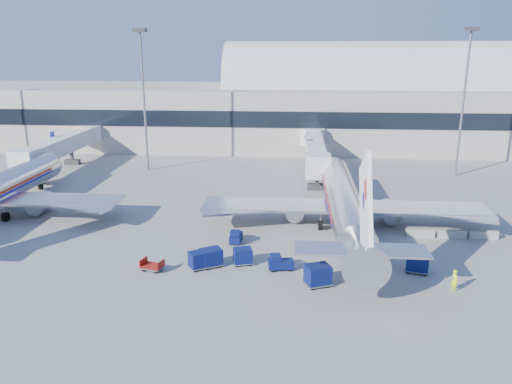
# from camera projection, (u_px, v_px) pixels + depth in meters

# --- Properties ---
(ground) EXTENTS (260.00, 260.00, 0.00)m
(ground) POSITION_uv_depth(u_px,v_px,m) (252.00, 239.00, 53.14)
(ground) COLOR gray
(ground) RESTS_ON ground
(terminal) EXTENTS (170.00, 28.15, 21.00)m
(terminal) POSITION_uv_depth(u_px,v_px,m) (211.00, 107.00, 105.67)
(terminal) COLOR #B2AA9E
(terminal) RESTS_ON ground
(airliner_main) EXTENTS (32.00, 37.26, 12.07)m
(airliner_main) POSITION_uv_depth(u_px,v_px,m) (344.00, 203.00, 55.90)
(airliner_main) COLOR silver
(airliner_main) RESTS_ON ground
(jetbridge_near) EXTENTS (4.40, 27.50, 6.25)m
(jetbridge_near) POSITION_uv_depth(u_px,v_px,m) (315.00, 148.00, 80.99)
(jetbridge_near) COLOR silver
(jetbridge_near) RESTS_ON ground
(jetbridge_mid) EXTENTS (4.40, 27.50, 6.25)m
(jetbridge_mid) POSITION_uv_depth(u_px,v_px,m) (65.00, 145.00, 84.13)
(jetbridge_mid) COLOR silver
(jetbridge_mid) RESTS_ON ground
(mast_west) EXTENTS (2.00, 1.20, 22.60)m
(mast_west) POSITION_uv_depth(u_px,v_px,m) (143.00, 80.00, 79.26)
(mast_west) COLOR slate
(mast_west) RESTS_ON ground
(mast_east) EXTENTS (2.00, 1.20, 22.60)m
(mast_east) POSITION_uv_depth(u_px,v_px,m) (466.00, 81.00, 75.53)
(mast_east) COLOR slate
(mast_east) RESTS_ON ground
(barrier_near) EXTENTS (3.00, 0.55, 0.90)m
(barrier_near) POSITION_uv_depth(u_px,v_px,m) (420.00, 233.00, 53.59)
(barrier_near) COLOR #9E9E96
(barrier_near) RESTS_ON ground
(barrier_mid) EXTENTS (3.00, 0.55, 0.90)m
(barrier_mid) POSITION_uv_depth(u_px,v_px,m) (452.00, 234.00, 53.34)
(barrier_mid) COLOR #9E9E96
(barrier_mid) RESTS_ON ground
(barrier_far) EXTENTS (3.00, 0.55, 0.90)m
(barrier_far) POSITION_uv_depth(u_px,v_px,m) (483.00, 235.00, 53.09)
(barrier_far) COLOR #9E9E96
(barrier_far) RESTS_ON ground
(tug_lead) EXTENTS (2.46, 1.54, 1.50)m
(tug_lead) POSITION_uv_depth(u_px,v_px,m) (280.00, 263.00, 45.67)
(tug_lead) COLOR #091246
(tug_lead) RESTS_ON ground
(tug_right) EXTENTS (2.61, 2.62, 1.61)m
(tug_right) POSITION_uv_depth(u_px,v_px,m) (354.00, 246.00, 49.28)
(tug_right) COLOR #091246
(tug_right) RESTS_ON ground
(tug_left) EXTENTS (1.23, 2.28, 1.45)m
(tug_left) POSITION_uv_depth(u_px,v_px,m) (236.00, 237.00, 52.03)
(tug_left) COLOR #091246
(tug_left) RESTS_ON ground
(cart_train_a) EXTENTS (2.09, 1.80, 1.57)m
(cart_train_a) POSITION_uv_depth(u_px,v_px,m) (243.00, 256.00, 46.76)
(cart_train_a) COLOR #091246
(cart_train_a) RESTS_ON ground
(cart_train_b) EXTENTS (2.45, 2.29, 1.73)m
(cart_train_b) POSITION_uv_depth(u_px,v_px,m) (211.00, 257.00, 46.27)
(cart_train_b) COLOR #091246
(cart_train_b) RESTS_ON ground
(cart_train_c) EXTENTS (2.31, 2.20, 1.63)m
(cart_train_c) POSITION_uv_depth(u_px,v_px,m) (199.00, 260.00, 45.86)
(cart_train_c) COLOR #091246
(cart_train_c) RESTS_ON ground
(cart_solo_near) EXTENTS (2.58, 2.31, 1.86)m
(cart_solo_near) POSITION_uv_depth(u_px,v_px,m) (318.00, 275.00, 42.49)
(cart_solo_near) COLOR #091246
(cart_solo_near) RESTS_ON ground
(cart_solo_far) EXTENTS (2.34, 1.98, 1.79)m
(cart_solo_far) POSITION_uv_depth(u_px,v_px,m) (417.00, 262.00, 45.09)
(cart_solo_far) COLOR #091246
(cart_solo_far) RESTS_ON ground
(cart_open_red) EXTENTS (2.21, 1.82, 0.51)m
(cart_open_red) POSITION_uv_depth(u_px,v_px,m) (153.00, 267.00, 45.59)
(cart_open_red) COLOR slate
(cart_open_red) RESTS_ON ground
(ramp_worker) EXTENTS (0.65, 0.80, 1.91)m
(ramp_worker) POSITION_uv_depth(u_px,v_px,m) (455.00, 280.00, 41.60)
(ramp_worker) COLOR #B4D616
(ramp_worker) RESTS_ON ground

